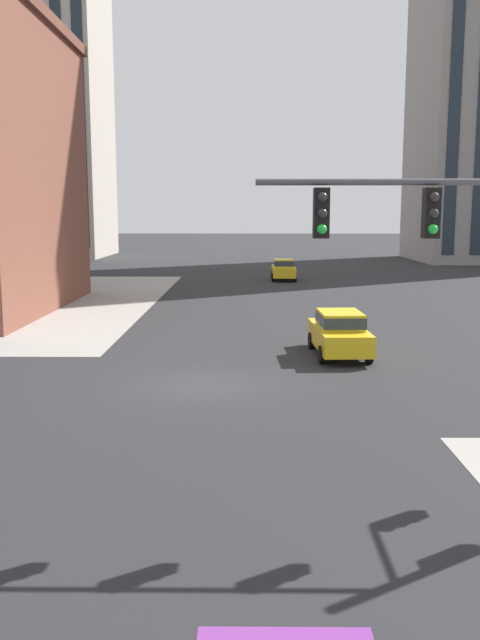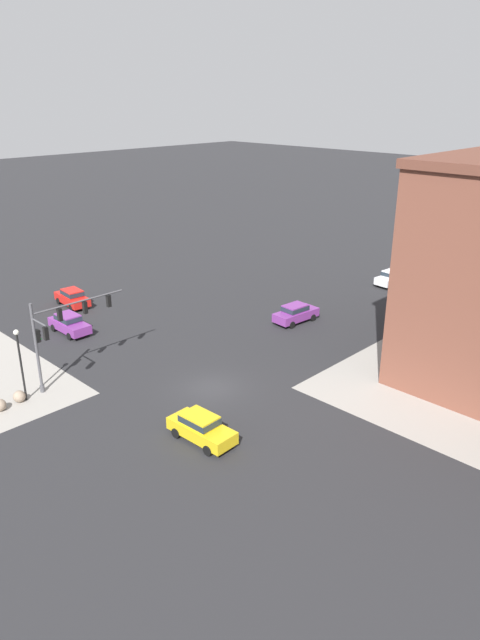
{
  "view_description": "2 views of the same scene",
  "coord_description": "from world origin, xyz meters",
  "px_view_note": "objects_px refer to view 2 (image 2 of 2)",
  "views": [
    {
      "loc": [
        1.4,
        -20.31,
        5.25
      ],
      "look_at": [
        1.21,
        1.02,
        1.87
      ],
      "focal_mm": 37.79,
      "sensor_mm": 36.0,
      "label": 1
    },
    {
      "loc": [
        24.2,
        26.65,
        19.46
      ],
      "look_at": [
        -2.94,
        -0.09,
        4.35
      ],
      "focal_mm": 32.15,
      "sensor_mm": 36.0,
      "label": 2
    }
  ],
  "objects_px": {
    "car_cross_eastbound": "(393,277)",
    "car_parked_curb": "(201,427)",
    "traffic_signal_main": "(58,329)",
    "street_lamp_corner_near": "(20,356)",
    "car_main_northbound_near": "(72,297)",
    "car_main_southbound_near": "(69,323)",
    "car_main_northbound_far": "(296,313)",
    "bollard_sphere_curb_a": "(19,396)",
    "car_main_southbound_far": "(442,299)",
    "bollard_sphere_curb_b": "(0,405)"
  },
  "relations": [
    {
      "from": "traffic_signal_main",
      "to": "bollard_sphere_curb_b",
      "type": "bearing_deg",
      "value": 2.54
    },
    {
      "from": "car_parked_curb",
      "to": "car_main_northbound_far",
      "type": "bearing_deg",
      "value": -156.55
    },
    {
      "from": "car_main_southbound_far",
      "to": "car_cross_eastbound",
      "type": "bearing_deg",
      "value": -112.24
    },
    {
      "from": "bollard_sphere_curb_a",
      "to": "car_main_southbound_near",
      "type": "xyz_separation_m",
      "value": [
        -8.64,
        -8.42,
        0.51
      ]
    },
    {
      "from": "bollard_sphere_curb_b",
      "to": "car_cross_eastbound",
      "type": "height_order",
      "value": "car_cross_eastbound"
    },
    {
      "from": "car_main_northbound_far",
      "to": "car_main_southbound_far",
      "type": "relative_size",
      "value": 1.02
    },
    {
      "from": "bollard_sphere_curb_a",
      "to": "car_main_southbound_near",
      "type": "height_order",
      "value": "car_main_southbound_near"
    },
    {
      "from": "street_lamp_corner_near",
      "to": "car_parked_curb",
      "type": "xyz_separation_m",
      "value": [
        -5.12,
        12.14,
        -2.35
      ]
    },
    {
      "from": "traffic_signal_main",
      "to": "street_lamp_corner_near",
      "type": "distance_m",
      "value": 3.12
    },
    {
      "from": "street_lamp_corner_near",
      "to": "car_cross_eastbound",
      "type": "xyz_separation_m",
      "value": [
        -39.78,
        4.56,
        -2.35
      ]
    },
    {
      "from": "traffic_signal_main",
      "to": "car_parked_curb",
      "type": "distance_m",
      "value": 12.85
    },
    {
      "from": "traffic_signal_main",
      "to": "bollard_sphere_curb_b",
      "type": "distance_m",
      "value": 6.2
    },
    {
      "from": "car_main_southbound_far",
      "to": "car_parked_curb",
      "type": "height_order",
      "value": "same"
    },
    {
      "from": "traffic_signal_main",
      "to": "bollard_sphere_curb_b",
      "type": "height_order",
      "value": "traffic_signal_main"
    },
    {
      "from": "traffic_signal_main",
      "to": "street_lamp_corner_near",
      "type": "bearing_deg",
      "value": 1.26
    },
    {
      "from": "bollard_sphere_curb_a",
      "to": "car_main_southbound_far",
      "type": "relative_size",
      "value": 0.19
    },
    {
      "from": "street_lamp_corner_near",
      "to": "car_main_southbound_near",
      "type": "xyz_separation_m",
      "value": [
        -8.2,
        -8.47,
        -2.35
      ]
    },
    {
      "from": "traffic_signal_main",
      "to": "car_main_northbound_near",
      "type": "bearing_deg",
      "value": -122.19
    },
    {
      "from": "car_main_northbound_far",
      "to": "car_main_southbound_near",
      "type": "relative_size",
      "value": 1.03
    },
    {
      "from": "car_main_southbound_near",
      "to": "car_parked_curb",
      "type": "relative_size",
      "value": 0.98
    },
    {
      "from": "car_parked_curb",
      "to": "bollard_sphere_curb_a",
      "type": "bearing_deg",
      "value": -65.49
    },
    {
      "from": "car_main_southbound_far",
      "to": "car_main_southbound_near",
      "type": "bearing_deg",
      "value": -35.06
    },
    {
      "from": "car_parked_curb",
      "to": "car_main_southbound_near",
      "type": "bearing_deg",
      "value": -98.5
    },
    {
      "from": "bollard_sphere_curb_a",
      "to": "car_main_northbound_far",
      "type": "height_order",
      "value": "car_main_northbound_far"
    },
    {
      "from": "traffic_signal_main",
      "to": "bollard_sphere_curb_a",
      "type": "relative_size",
      "value": 8.83
    },
    {
      "from": "car_main_northbound_near",
      "to": "traffic_signal_main",
      "type": "bearing_deg",
      "value": 57.81
    },
    {
      "from": "car_main_southbound_far",
      "to": "car_parked_curb",
      "type": "distance_m",
      "value": 31.77
    },
    {
      "from": "car_main_northbound_near",
      "to": "car_parked_curb",
      "type": "relative_size",
      "value": 1.01
    },
    {
      "from": "car_main_northbound_near",
      "to": "car_main_northbound_far",
      "type": "bearing_deg",
      "value": 123.22
    },
    {
      "from": "bollard_sphere_curb_a",
      "to": "bollard_sphere_curb_b",
      "type": "xyz_separation_m",
      "value": [
        1.44,
        0.2,
        0.0
      ]
    },
    {
      "from": "car_main_northbound_near",
      "to": "car_cross_eastbound",
      "type": "xyz_separation_m",
      "value": [
        -27.84,
        18.92,
        0.0
      ]
    },
    {
      "from": "car_cross_eastbound",
      "to": "car_parked_curb",
      "type": "height_order",
      "value": "same"
    },
    {
      "from": "car_main_southbound_near",
      "to": "bollard_sphere_curb_a",
      "type": "bearing_deg",
      "value": 44.26
    },
    {
      "from": "street_lamp_corner_near",
      "to": "car_main_northbound_far",
      "type": "bearing_deg",
      "value": 170.58
    },
    {
      "from": "bollard_sphere_curb_a",
      "to": "street_lamp_corner_near",
      "type": "bearing_deg",
      "value": 173.43
    },
    {
      "from": "bollard_sphere_curb_a",
      "to": "car_main_southbound_near",
      "type": "relative_size",
      "value": 0.19
    },
    {
      "from": "car_main_northbound_near",
      "to": "car_parked_curb",
      "type": "distance_m",
      "value": 27.36
    },
    {
      "from": "car_main_northbound_near",
      "to": "car_main_southbound_near",
      "type": "bearing_deg",
      "value": 57.59
    },
    {
      "from": "traffic_signal_main",
      "to": "street_lamp_corner_near",
      "type": "height_order",
      "value": "traffic_signal_main"
    },
    {
      "from": "car_main_northbound_near",
      "to": "car_cross_eastbound",
      "type": "relative_size",
      "value": 1.0
    },
    {
      "from": "street_lamp_corner_near",
      "to": "car_cross_eastbound",
      "type": "distance_m",
      "value": 40.11
    },
    {
      "from": "bollard_sphere_curb_a",
      "to": "car_cross_eastbound",
      "type": "xyz_separation_m",
      "value": [
        -40.22,
        4.61,
        0.51
      ]
    },
    {
      "from": "car_cross_eastbound",
      "to": "car_main_northbound_far",
      "type": "bearing_deg",
      "value": -2.12
    },
    {
      "from": "bollard_sphere_curb_b",
      "to": "car_parked_curb",
      "type": "relative_size",
      "value": 0.18
    },
    {
      "from": "car_main_southbound_near",
      "to": "car_cross_eastbound",
      "type": "bearing_deg",
      "value": 157.58
    },
    {
      "from": "traffic_signal_main",
      "to": "car_main_southbound_far",
      "type": "relative_size",
      "value": 1.64
    },
    {
      "from": "car_cross_eastbound",
      "to": "traffic_signal_main",
      "type": "bearing_deg",
      "value": -7.15
    },
    {
      "from": "car_parked_curb",
      "to": "car_cross_eastbound",
      "type": "bearing_deg",
      "value": -167.66
    },
    {
      "from": "car_parked_curb",
      "to": "car_main_southbound_far",
      "type": "bearing_deg",
      "value": -179.12
    },
    {
      "from": "car_cross_eastbound",
      "to": "car_parked_curb",
      "type": "distance_m",
      "value": 35.48
    }
  ]
}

